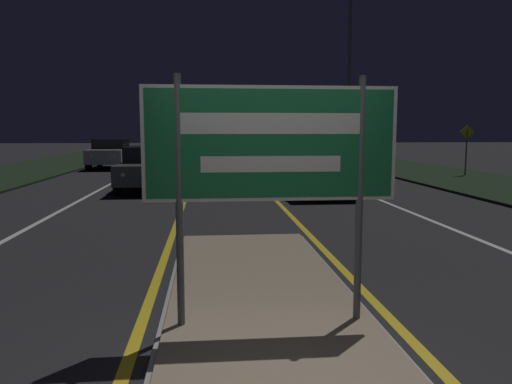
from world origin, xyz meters
The scene contains 19 objects.
median_island centered at (0.00, 1.39, 0.04)m, with size 2.16×8.23×0.10m.
verge_left centered at (-9.50, 20.00, 0.04)m, with size 5.00×100.00×0.08m.
verge_right centered at (9.50, 20.00, 0.04)m, with size 5.00×100.00×0.08m.
centre_line_yellow_left centered at (-1.27, 25.00, 0.00)m, with size 0.12×70.00×0.01m.
centre_line_yellow_right centered at (1.27, 25.00, 0.00)m, with size 0.12×70.00×0.01m.
lane_line_white_left centered at (-4.20, 25.00, 0.00)m, with size 0.12×70.00×0.01m.
lane_line_white_right centered at (4.20, 25.00, 0.00)m, with size 0.12×70.00×0.01m.
edge_line_white_left centered at (-7.20, 25.00, 0.00)m, with size 0.10×70.00×0.01m.
edge_line_white_right centered at (7.20, 25.00, 0.00)m, with size 0.10×70.00×0.01m.
highway_sign centered at (0.00, 1.39, 1.73)m, with size 2.37×0.07×2.34m.
streetlight_right_near centered at (6.28, 21.11, 6.07)m, with size 0.48×0.48×9.97m.
car_receding_0 centered at (2.72, 12.00, 0.70)m, with size 1.94×4.48×1.33m.
car_receding_1 centered at (5.83, 24.30, 0.82)m, with size 1.98×4.79×1.53m.
car_receding_2 centered at (5.84, 32.05, 0.72)m, with size 1.85×4.69×1.33m.
car_receding_3 centered at (2.36, 42.92, 0.72)m, with size 1.91×4.23×1.34m.
car_approaching_0 centered at (-2.51, 13.65, 0.74)m, with size 1.92×4.47×1.42m.
car_approaching_1 centered at (-5.68, 23.32, 0.79)m, with size 1.90×4.13×1.52m.
car_approaching_2 centered at (-2.78, 36.89, 0.73)m, with size 1.87×4.15×1.35m.
warning_sign centered at (10.20, 16.89, 1.35)m, with size 0.60×0.06×2.11m.
Camera 1 is at (-0.57, -3.22, 1.93)m, focal length 35.00 mm.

